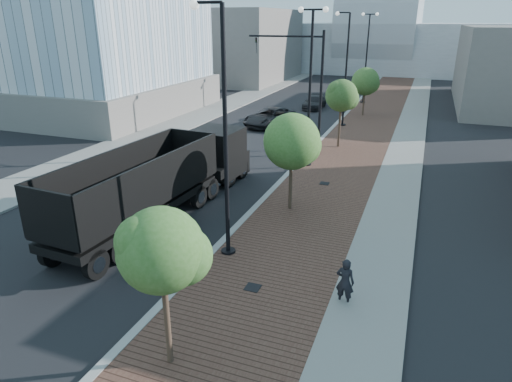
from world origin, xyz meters
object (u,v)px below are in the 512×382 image
(dark_car_mid, at_px, (270,117))
(dump_truck, at_px, (185,174))
(pedestrian, at_px, (345,282))
(white_sedan, at_px, (222,165))

(dark_car_mid, bearing_deg, dump_truck, -68.07)
(pedestrian, bearing_deg, dump_truck, -27.57)
(dump_truck, xyz_separation_m, white_sedan, (0.12, 4.11, -0.77))
(dump_truck, bearing_deg, dark_car_mid, 98.65)
(dump_truck, height_order, dark_car_mid, dump_truck)
(pedestrian, bearing_deg, dark_car_mid, -59.87)
(dark_car_mid, height_order, pedestrian, pedestrian)
(dump_truck, relative_size, dark_car_mid, 2.47)
(dump_truck, distance_m, pedestrian, 10.89)
(dump_truck, relative_size, white_sedan, 3.26)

